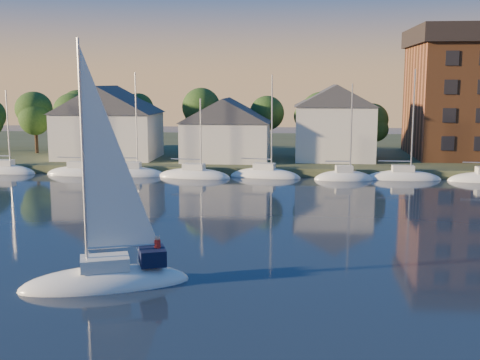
# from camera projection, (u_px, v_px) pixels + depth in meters

# --- Properties ---
(shoreline_land) EXTENTS (160.00, 50.00, 2.00)m
(shoreline_land) POSITION_uv_depth(u_px,v_px,m) (277.00, 153.00, 95.69)
(shoreline_land) COLOR #394126
(shoreline_land) RESTS_ON ground
(wooden_dock) EXTENTS (120.00, 3.00, 1.00)m
(wooden_dock) POSITION_uv_depth(u_px,v_px,m) (270.00, 174.00, 73.10)
(wooden_dock) COLOR brown
(wooden_dock) RESTS_ON ground
(clubhouse_west) EXTENTS (13.65, 9.45, 9.64)m
(clubhouse_west) POSITION_uv_depth(u_px,v_px,m) (108.00, 121.00, 80.09)
(clubhouse_west) COLOR white
(clubhouse_west) RESTS_ON shoreline_land
(clubhouse_centre) EXTENTS (11.55, 8.40, 8.08)m
(clubhouse_centre) POSITION_uv_depth(u_px,v_px,m) (226.00, 129.00, 77.74)
(clubhouse_centre) COLOR white
(clubhouse_centre) RESTS_ON shoreline_land
(clubhouse_east) EXTENTS (10.50, 8.40, 9.80)m
(clubhouse_east) POSITION_uv_depth(u_px,v_px,m) (334.00, 122.00, 78.26)
(clubhouse_east) COLOR white
(clubhouse_east) RESTS_ON shoreline_land
(tree_line) EXTENTS (93.40, 5.40, 8.90)m
(tree_line) POSITION_uv_depth(u_px,v_px,m) (289.00, 111.00, 82.56)
(tree_line) COLOR #352418
(tree_line) RESTS_ON shoreline_land
(moored_fleet) EXTENTS (95.50, 2.40, 12.05)m
(moored_fleet) POSITION_uv_depth(u_px,v_px,m) (304.00, 178.00, 69.76)
(moored_fleet) COLOR white
(moored_fleet) RESTS_ON ground
(hero_sailboat) EXTENTS (9.76, 5.99, 14.44)m
(hero_sailboat) POSITION_uv_depth(u_px,v_px,m) (108.00, 275.00, 33.08)
(hero_sailboat) COLOR white
(hero_sailboat) RESTS_ON ground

